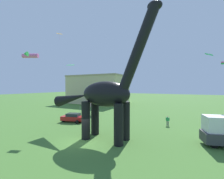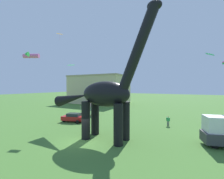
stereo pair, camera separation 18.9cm
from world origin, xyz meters
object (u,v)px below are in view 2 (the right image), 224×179
Objects in this scene: person_far_spectator at (168,120)px; kite_near_low at (71,65)px; kite_far_left at (224,63)px; kite_mid_left at (60,34)px; parked_sedan_left at (74,117)px; kite_near_high at (30,56)px; person_watching_child at (76,114)px; dinosaur_sculpture at (105,94)px; festival_canopy_tent at (89,104)px; kite_high_left at (210,54)px.

person_far_spectator is 1.15× the size of kite_near_low.
kite_far_left is 0.56× the size of kite_mid_left.
kite_far_left is at bearing 17.32° from parked_sedan_left.
kite_far_left reaches higher than person_far_spectator.
person_far_spectator is at bearing 23.41° from kite_near_high.
kite_far_left is (26.72, 12.66, 10.41)m from person_watching_child.
kite_mid_left reaches higher than person_watching_child.
dinosaur_sculpture is 4.81× the size of festival_canopy_tent.
kite_near_low is (-19.31, -11.03, -1.86)m from kite_high_left.
dinosaur_sculpture is at bearing -2.92° from kite_near_high.
dinosaur_sculpture reaches higher than festival_canopy_tent.
person_watching_child is at bearing 108.37° from parked_sedan_left.
kite_near_low is (7.89, 1.37, -1.97)m from kite_near_high.
kite_far_left is 36.44m from kite_near_high.
festival_canopy_tent is 28.71m from kite_far_left.
dinosaur_sculpture reaches higher than person_watching_child.
kite_mid_left is at bearing -70.74° from festival_canopy_tent.
parked_sedan_left is at bearing -159.17° from kite_high_left.
kite_mid_left reaches higher than kite_near_high.
kite_mid_left is 0.72× the size of kite_near_low.
parked_sedan_left is at bearing 125.48° from kite_near_low.
kite_near_high is at bearing 167.74° from dinosaur_sculpture.
kite_high_left reaches higher than kite_near_low.
kite_mid_left is at bearing -78.48° from parked_sedan_left.
parked_sedan_left is at bearing -79.42° from festival_canopy_tent.
festival_canopy_tent is 1.77× the size of kite_high_left.
dinosaur_sculpture is at bearing -43.87° from parked_sedan_left.
kite_far_left is at bearing 45.03° from dinosaur_sculpture.
kite_far_left is at bearing 68.22° from kite_high_left.
kite_high_left is (21.37, 8.13, 10.78)m from parked_sedan_left.
parked_sedan_left is 3.97m from person_watching_child.
kite_high_left reaches higher than festival_canopy_tent.
kite_far_left reaches higher than festival_canopy_tent.
festival_canopy_tent is at bearing -159.49° from kite_far_left.
kite_mid_left is 23.22m from kite_high_left.
kite_mid_left is (-21.29, -22.15, 2.26)m from kite_far_left.
parked_sedan_left is 4.11× the size of person_watching_child.
kite_near_high is 2.01× the size of kite_near_low.
person_watching_child is at bearing 163.60° from person_far_spectator.
parked_sedan_left is at bearing 117.27° from kite_mid_left.
person_watching_child is at bearing 135.13° from dinosaur_sculpture.
person_watching_child is (-11.67, 8.34, -4.82)m from dinosaur_sculpture.
dinosaur_sculpture is 16.51m from kite_near_high.
person_watching_child is 0.70× the size of person_far_spectator.
kite_far_left reaches higher than person_watching_child.
festival_canopy_tent is 3.18× the size of kite_mid_left.
kite_near_high reaches higher than person_watching_child.
parked_sedan_left is 6.68m from festival_canopy_tent.
kite_near_high is at bearing -170.13° from kite_near_low.
kite_near_high is at bearing -178.36° from person_far_spectator.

